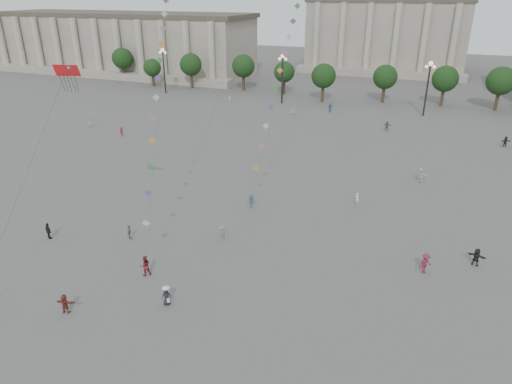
% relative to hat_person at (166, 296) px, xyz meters
% --- Properties ---
extents(ground, '(360.00, 360.00, 0.00)m').
position_rel_hat_person_xyz_m(ground, '(0.67, 1.10, -0.82)').
color(ground, '#52504D').
rests_on(ground, ground).
extents(hall_west, '(84.00, 26.22, 17.20)m').
position_rel_hat_person_xyz_m(hall_west, '(-74.33, 95.00, 7.60)').
color(hall_west, gray).
rests_on(hall_west, ground).
extents(hall_central, '(48.30, 34.30, 35.50)m').
position_rel_hat_person_xyz_m(hall_central, '(0.67, 130.32, 13.41)').
color(hall_central, gray).
rests_on(hall_central, ground).
extents(tree_row, '(137.12, 5.12, 8.00)m').
position_rel_hat_person_xyz_m(tree_row, '(0.67, 79.10, 4.57)').
color(tree_row, '#322319').
rests_on(tree_row, ground).
extents(lamp_post_far_west, '(2.00, 0.90, 10.65)m').
position_rel_hat_person_xyz_m(lamp_post_far_west, '(-44.33, 71.10, 6.53)').
color(lamp_post_far_west, '#262628').
rests_on(lamp_post_far_west, ground).
extents(lamp_post_mid_west, '(2.00, 0.90, 10.65)m').
position_rel_hat_person_xyz_m(lamp_post_mid_west, '(-14.33, 71.10, 6.53)').
color(lamp_post_mid_west, '#262628').
rests_on(lamp_post_mid_west, ground).
extents(lamp_post_mid_east, '(2.00, 0.90, 10.65)m').
position_rel_hat_person_xyz_m(lamp_post_mid_east, '(15.67, 71.10, 6.53)').
color(lamp_post_mid_east, '#262628').
rests_on(lamp_post_mid_east, ground).
extents(person_crowd_0, '(1.12, 0.68, 1.78)m').
position_rel_hat_person_xyz_m(person_crowd_0, '(-2.48, 67.21, 0.07)').
color(person_crowd_0, '#334F74').
rests_on(person_crowd_0, ground).
extents(person_crowd_1, '(1.06, 0.95, 1.80)m').
position_rel_hat_person_xyz_m(person_crowd_1, '(-40.54, 39.46, 0.07)').
color(person_crowd_1, silver).
rests_on(person_crowd_1, ground).
extents(person_crowd_2, '(0.73, 1.14, 1.68)m').
position_rel_hat_person_xyz_m(person_crowd_2, '(-31.84, 36.98, 0.02)').
color(person_crowd_2, maroon).
rests_on(person_crowd_2, ground).
extents(person_crowd_3, '(1.68, 0.94, 1.73)m').
position_rel_hat_person_xyz_m(person_crowd_3, '(23.13, 15.28, 0.04)').
color(person_crowd_3, black).
rests_on(person_crowd_3, ground).
extents(person_crowd_4, '(1.45, 1.39, 1.64)m').
position_rel_hat_person_xyz_m(person_crowd_4, '(-8.53, 60.69, -0.00)').
color(person_crowd_4, white).
rests_on(person_crowd_4, ground).
extents(person_crowd_6, '(1.16, 0.75, 1.68)m').
position_rel_hat_person_xyz_m(person_crowd_6, '(-0.29, 10.85, 0.02)').
color(person_crowd_6, slate).
rests_on(person_crowd_6, ground).
extents(person_crowd_7, '(1.87, 1.30, 1.94)m').
position_rel_hat_person_xyz_m(person_crowd_7, '(17.20, 34.34, 0.14)').
color(person_crowd_7, silver).
rests_on(person_crowd_7, ground).
extents(person_crowd_8, '(1.41, 1.37, 1.94)m').
position_rel_hat_person_xyz_m(person_crowd_8, '(18.86, 12.27, 0.15)').
color(person_crowd_8, maroon).
rests_on(person_crowd_8, ground).
extents(person_crowd_9, '(1.67, 1.11, 1.72)m').
position_rel_hat_person_xyz_m(person_crowd_9, '(28.99, 54.86, 0.04)').
color(person_crowd_9, black).
rests_on(person_crowd_9, ground).
extents(person_crowd_10, '(0.39, 0.59, 1.61)m').
position_rel_hat_person_xyz_m(person_crowd_10, '(-24.99, 66.55, -0.02)').
color(person_crowd_10, silver).
rests_on(person_crowd_10, ground).
extents(person_crowd_12, '(1.57, 0.72, 1.63)m').
position_rel_hat_person_xyz_m(person_crowd_12, '(10.15, 57.64, -0.01)').
color(person_crowd_12, '#57585C').
rests_on(person_crowd_12, ground).
extents(person_crowd_13, '(0.69, 0.65, 1.59)m').
position_rel_hat_person_xyz_m(person_crowd_13, '(10.77, 24.09, -0.03)').
color(person_crowd_13, silver).
rests_on(person_crowd_13, ground).
extents(tourist_1, '(1.11, 0.73, 1.76)m').
position_rel_hat_person_xyz_m(tourist_1, '(-16.71, 4.76, 0.05)').
color(tourist_1, black).
rests_on(tourist_1, ground).
extents(tourist_2, '(1.59, 0.81, 1.63)m').
position_rel_hat_person_xyz_m(tourist_2, '(-6.78, -3.76, -0.01)').
color(tourist_2, maroon).
rests_on(tourist_2, ground).
extents(tourist_3, '(0.73, 0.97, 1.53)m').
position_rel_hat_person_xyz_m(tourist_3, '(-9.12, 7.71, -0.06)').
color(tourist_3, slate).
rests_on(tourist_3, ground).
extents(kite_flyer_0, '(1.17, 1.18, 1.92)m').
position_rel_hat_person_xyz_m(kite_flyer_0, '(-3.93, 2.87, 0.14)').
color(kite_flyer_0, maroon).
rests_on(kite_flyer_0, ground).
extents(kite_flyer_1, '(1.20, 1.17, 1.65)m').
position_rel_hat_person_xyz_m(kite_flyer_1, '(-0.48, 19.04, 0.00)').
color(kite_flyer_1, '#304F6C').
rests_on(kite_flyer_1, ground).
extents(hat_person, '(0.89, 0.84, 1.69)m').
position_rel_hat_person_xyz_m(hat_person, '(0.00, 0.00, 0.00)').
color(hat_person, black).
rests_on(hat_person, ground).
extents(dragon_kite, '(2.26, 6.52, 19.34)m').
position_rel_hat_person_xyz_m(dragon_kite, '(-12.06, 5.80, 15.12)').
color(dragon_kite, red).
rests_on(dragon_kite, ground).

